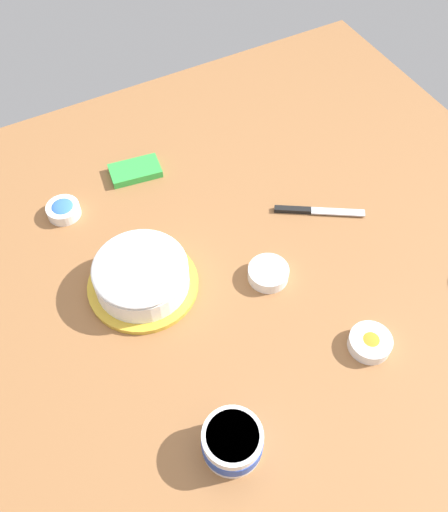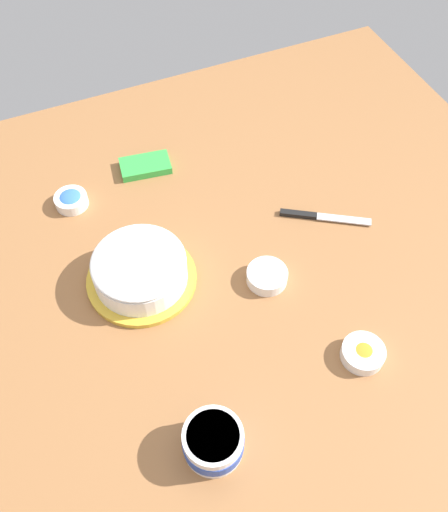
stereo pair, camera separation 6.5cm
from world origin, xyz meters
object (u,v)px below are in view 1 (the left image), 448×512
(spreading_knife, at_px, (311,211))
(candy_box_lower, at_px, (135,171))
(frosted_cake, at_px, (141,276))
(sprinkle_bowl_blue, at_px, (63,210))
(sprinkle_bowl_orange, at_px, (370,342))
(frosting_tub, at_px, (232,441))
(sprinkle_bowl_yellow, at_px, (268,273))

(spreading_knife, bearing_deg, candy_box_lower, -44.42)
(spreading_knife, relative_size, candy_box_lower, 1.54)
(frosted_cake, xyz_separation_m, spreading_knife, (-0.48, -0.01, -0.04))
(frosted_cake, bearing_deg, candy_box_lower, -109.68)
(frosted_cake, xyz_separation_m, sprinkle_bowl_blue, (0.09, -0.30, -0.03))
(sprinkle_bowl_orange, height_order, sprinkle_bowl_blue, sprinkle_bowl_blue)
(frosted_cake, relative_size, sprinkle_bowl_orange, 2.76)
(frosting_tub, bearing_deg, sprinkle_bowl_blue, -82.33)
(frosted_cake, distance_m, sprinkle_bowl_orange, 0.54)
(frosting_tub, relative_size, candy_box_lower, 0.88)
(frosted_cake, height_order, spreading_knife, frosted_cake)
(sprinkle_bowl_yellow, bearing_deg, sprinkle_bowl_orange, 111.54)
(frosting_tub, xyz_separation_m, sprinkle_bowl_orange, (-0.37, -0.06, -0.02))
(frosting_tub, xyz_separation_m, candy_box_lower, (-0.12, -0.79, -0.03))
(frosted_cake, distance_m, frosting_tub, 0.43)
(sprinkle_bowl_yellow, xyz_separation_m, sprinkle_bowl_blue, (0.37, -0.42, 0.00))
(frosted_cake, height_order, candy_box_lower, frosted_cake)
(sprinkle_bowl_yellow, height_order, candy_box_lower, sprinkle_bowl_yellow)
(frosting_tub, xyz_separation_m, sprinkle_bowl_blue, (0.10, -0.74, -0.02))
(spreading_knife, distance_m, sprinkle_bowl_blue, 0.65)
(frosting_tub, height_order, candy_box_lower, frosting_tub)
(frosting_tub, distance_m, sprinkle_bowl_orange, 0.38)
(candy_box_lower, bearing_deg, sprinkle_bowl_yellow, 115.66)
(frosted_cake, distance_m, candy_box_lower, 0.38)
(sprinkle_bowl_yellow, bearing_deg, sprinkle_bowl_blue, -48.68)
(candy_box_lower, bearing_deg, frosting_tub, 89.40)
(frosting_tub, bearing_deg, candy_box_lower, -98.76)
(sprinkle_bowl_yellow, bearing_deg, spreading_knife, -148.66)
(frosted_cake, xyz_separation_m, sprinkle_bowl_yellow, (-0.28, 0.12, -0.03))
(frosting_tub, height_order, sprinkle_bowl_orange, frosting_tub)
(sprinkle_bowl_yellow, xyz_separation_m, candy_box_lower, (0.15, -0.47, -0.01))
(spreading_knife, height_order, sprinkle_bowl_orange, sprinkle_bowl_orange)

